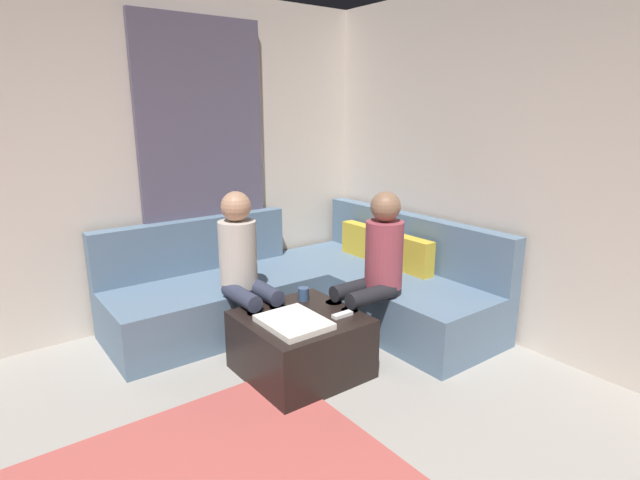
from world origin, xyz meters
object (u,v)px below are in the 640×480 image
object	(u,v)px
ottoman	(301,344)
coffee_mug	(303,294)
game_remote	(342,315)
person_on_couch_side	(245,267)
sectional_couch	(312,289)
person_on_couch_back	(374,266)

from	to	relation	value
ottoman	coffee_mug	size ratio (longest dim) A/B	8.00
game_remote	person_on_couch_side	bearing A→B (deg)	-153.62
sectional_couch	person_on_couch_side	distance (m)	0.82
sectional_couch	person_on_couch_back	xyz separation A→B (m)	(0.71, 0.06, 0.38)
sectional_couch	game_remote	xyz separation A→B (m)	(0.85, -0.36, 0.15)
coffee_mug	person_on_couch_back	distance (m)	0.55
game_remote	person_on_couch_back	xyz separation A→B (m)	(-0.15, 0.41, 0.23)
person_on_couch_back	coffee_mug	bearing A→B (deg)	60.74
game_remote	person_on_couch_back	size ratio (longest dim) A/B	0.12
ottoman	game_remote	world-z (taller)	game_remote
person_on_couch_back	game_remote	bearing A→B (deg)	109.30
ottoman	person_on_couch_side	bearing A→B (deg)	-166.16
sectional_couch	game_remote	world-z (taller)	sectional_couch
person_on_couch_back	sectional_couch	bearing A→B (deg)	4.46
coffee_mug	person_on_couch_back	size ratio (longest dim) A/B	0.08
sectional_couch	ottoman	size ratio (longest dim) A/B	3.36
sectional_couch	game_remote	size ratio (longest dim) A/B	17.00
sectional_couch	coffee_mug	distance (m)	0.63
ottoman	person_on_couch_side	xyz separation A→B (m)	(-0.52, -0.13, 0.45)
person_on_couch_back	person_on_couch_side	bearing A→B (deg)	53.82
sectional_couch	game_remote	bearing A→B (deg)	-22.90
game_remote	sectional_couch	bearing A→B (deg)	157.10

